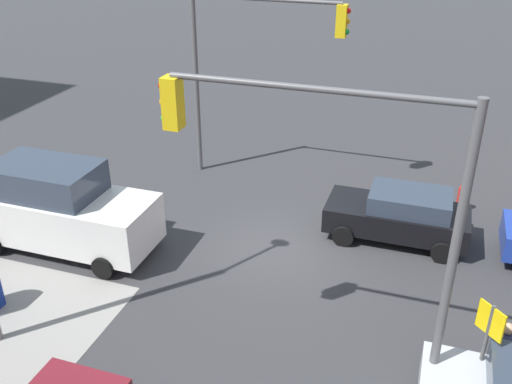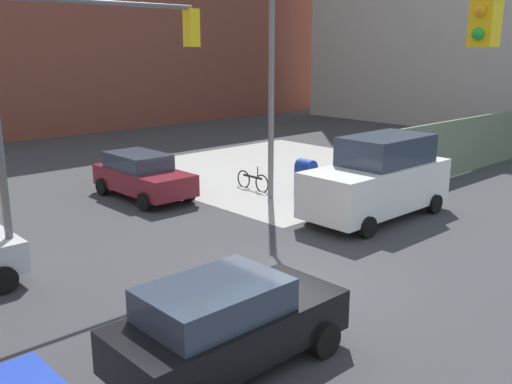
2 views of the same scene
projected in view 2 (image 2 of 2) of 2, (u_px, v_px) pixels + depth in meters
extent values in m
plane|color=#333335|center=(285.00, 285.00, 13.18)|extent=(120.00, 120.00, 0.00)
cube|color=gray|center=(281.00, 170.00, 25.50)|extent=(12.00, 12.00, 0.01)
cube|color=#607056|center=(492.00, 139.00, 26.33)|extent=(17.93, 0.12, 2.40)
cube|color=brown|center=(86.00, 1.00, 43.65)|extent=(32.00, 18.00, 17.56)
cylinder|color=brown|center=(250.00, 22.00, 49.95)|extent=(1.80, 1.80, 14.89)
cylinder|color=#59595B|center=(100.00, 2.00, 13.60)|extent=(5.37, 0.12, 0.12)
cube|color=yellow|center=(191.00, 28.00, 15.50)|extent=(0.32, 0.36, 1.00)
sphere|color=red|center=(196.00, 16.00, 15.54)|extent=(0.18, 0.18, 0.18)
sphere|color=orange|center=(197.00, 28.00, 15.62)|extent=(0.18, 0.18, 0.18)
sphere|color=green|center=(197.00, 40.00, 15.70)|extent=(0.18, 0.18, 0.18)
cube|color=yellow|center=(486.00, 11.00, 8.15)|extent=(0.32, 0.36, 1.00)
sphere|color=orange|center=(480.00, 10.00, 8.03)|extent=(0.18, 0.18, 0.18)
sphere|color=green|center=(478.00, 34.00, 8.11)|extent=(0.18, 0.18, 0.18)
cylinder|color=slate|center=(271.00, 87.00, 19.73)|extent=(0.20, 0.20, 8.00)
cube|color=navy|center=(306.00, 182.00, 20.67)|extent=(0.56, 0.64, 1.15)
cylinder|color=navy|center=(306.00, 167.00, 20.53)|extent=(0.56, 0.64, 0.56)
cube|color=black|center=(230.00, 329.00, 9.69)|extent=(4.18, 1.80, 0.75)
cube|color=#2D3847|center=(214.00, 300.00, 9.31)|extent=(2.34, 1.58, 0.55)
cylinder|color=black|center=(256.00, 307.00, 11.36)|extent=(0.64, 0.22, 0.64)
cylinder|color=black|center=(325.00, 340.00, 10.08)|extent=(0.64, 0.22, 0.64)
cylinder|color=black|center=(131.00, 358.00, 9.48)|extent=(0.64, 0.22, 0.64)
cube|color=maroon|center=(144.00, 180.00, 20.58)|extent=(1.80, 4.26, 0.75)
cube|color=#2D3847|center=(138.00, 161.00, 20.67)|extent=(1.58, 2.39, 0.55)
cylinder|color=black|center=(188.00, 193.00, 20.24)|extent=(0.22, 0.64, 0.64)
cylinder|color=black|center=(145.00, 202.00, 19.05)|extent=(0.22, 0.64, 0.64)
cylinder|color=black|center=(144.00, 179.00, 22.30)|extent=(0.22, 0.64, 0.64)
cylinder|color=black|center=(102.00, 187.00, 21.11)|extent=(0.22, 0.64, 0.64)
cylinder|color=black|center=(3.00, 280.00, 12.66)|extent=(0.64, 0.22, 0.64)
cube|color=white|center=(376.00, 187.00, 18.16)|extent=(5.40, 2.10, 1.40)
cube|color=#2D3847|center=(386.00, 150.00, 18.16)|extent=(3.02, 1.85, 0.90)
cylinder|color=black|center=(368.00, 227.00, 16.38)|extent=(0.64, 0.22, 0.64)
cylinder|color=black|center=(313.00, 212.00, 17.87)|extent=(0.64, 0.22, 0.64)
cylinder|color=black|center=(435.00, 204.00, 18.80)|extent=(0.64, 0.22, 0.64)
cylinder|color=black|center=(381.00, 192.00, 20.29)|extent=(0.64, 0.22, 0.64)
torus|color=black|center=(244.00, 179.00, 22.27)|extent=(0.05, 0.71, 0.71)
torus|color=black|center=(262.00, 184.00, 21.53)|extent=(0.05, 0.71, 0.71)
cube|color=black|center=(253.00, 177.00, 21.85)|extent=(0.04, 1.04, 0.08)
cylinder|color=black|center=(258.00, 172.00, 21.60)|extent=(0.04, 0.04, 0.40)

